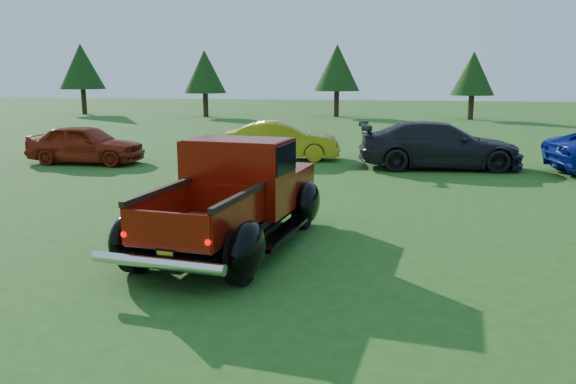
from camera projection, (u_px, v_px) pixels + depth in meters
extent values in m
plane|color=#235317|center=(304.00, 245.00, 9.42)|extent=(120.00, 120.00, 0.00)
cylinder|color=#332114|center=(84.00, 102.00, 42.28)|extent=(0.36, 0.36, 1.87)
cone|color=black|center=(81.00, 66.00, 41.75)|extent=(3.33, 3.33, 3.33)
cylinder|color=#332114|center=(206.00, 105.00, 39.41)|extent=(0.36, 0.36, 1.66)
cone|color=black|center=(205.00, 72.00, 38.95)|extent=(2.94, 2.94, 2.94)
cylinder|color=#332114|center=(336.00, 104.00, 39.59)|extent=(0.36, 0.36, 1.80)
cone|color=black|center=(337.00, 68.00, 39.08)|extent=(3.20, 3.20, 3.20)
cylinder|color=#332114|center=(471.00, 107.00, 36.91)|extent=(0.36, 0.36, 1.58)
cone|color=black|center=(473.00, 73.00, 36.47)|extent=(2.82, 2.82, 2.82)
cylinder|color=black|center=(137.00, 247.00, 8.08)|extent=(0.31, 0.78, 0.76)
cylinder|color=black|center=(241.00, 257.00, 7.61)|extent=(0.31, 0.78, 0.76)
cylinder|color=black|center=(223.00, 202.00, 10.92)|extent=(0.31, 0.78, 0.76)
cylinder|color=black|center=(303.00, 208.00, 10.44)|extent=(0.31, 0.78, 0.76)
cube|color=black|center=(232.00, 221.00, 9.30)|extent=(1.80, 4.57, 0.19)
cube|color=maroon|center=(264.00, 182.00, 10.68)|extent=(1.76, 1.59, 0.59)
cube|color=silver|center=(276.00, 176.00, 11.36)|extent=(1.51, 0.22, 0.47)
cube|color=maroon|center=(238.00, 176.00, 9.46)|extent=(1.80, 1.26, 1.23)
cube|color=black|center=(238.00, 156.00, 9.40)|extent=(1.82, 1.17, 0.47)
cube|color=maroon|center=(238.00, 141.00, 9.34)|extent=(1.71, 1.16, 0.08)
cube|color=brown|center=(199.00, 230.00, 8.16)|extent=(1.48, 2.02, 0.05)
cube|color=maroon|center=(159.00, 211.00, 8.29)|extent=(0.25, 1.89, 0.49)
cube|color=maroon|center=(240.00, 217.00, 7.92)|extent=(0.25, 1.89, 0.49)
cube|color=maroon|center=(225.00, 200.00, 8.99)|extent=(1.28, 0.18, 0.49)
cube|color=maroon|center=(166.00, 231.00, 7.22)|extent=(1.28, 0.19, 0.49)
cube|color=black|center=(159.00, 191.00, 8.24)|extent=(0.29, 1.90, 0.09)
cube|color=black|center=(239.00, 197.00, 7.86)|extent=(0.29, 1.90, 0.09)
ellipsoid|color=black|center=(131.00, 238.00, 8.09)|extent=(0.54, 1.05, 0.83)
ellipsoid|color=black|center=(247.00, 250.00, 7.56)|extent=(0.54, 1.05, 0.83)
ellipsoid|color=black|center=(219.00, 196.00, 10.92)|extent=(0.54, 1.05, 0.83)
ellipsoid|color=black|center=(308.00, 202.00, 10.39)|extent=(0.54, 1.05, 0.83)
cube|color=black|center=(182.00, 225.00, 9.54)|extent=(0.51, 2.01, 0.06)
cube|color=black|center=(282.00, 233.00, 9.01)|extent=(0.51, 2.01, 0.06)
cylinder|color=silver|center=(157.00, 263.00, 7.07)|extent=(1.85, 0.35, 0.15)
cube|color=black|center=(165.00, 255.00, 7.25)|extent=(0.28, 0.05, 0.14)
cube|color=gold|center=(165.00, 255.00, 7.24)|extent=(0.23, 0.03, 0.09)
sphere|color=#CC0505|center=(124.00, 234.00, 7.39)|extent=(0.09, 0.09, 0.09)
sphere|color=#CC0505|center=(208.00, 242.00, 7.03)|extent=(0.09, 0.09, 0.09)
imported|color=maroon|center=(86.00, 144.00, 18.20)|extent=(3.75, 1.56, 1.27)
imported|color=#B09E17|center=(282.00, 141.00, 19.07)|extent=(4.08, 1.93, 1.29)
imported|color=black|center=(439.00, 145.00, 17.26)|extent=(5.14, 2.59, 1.43)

